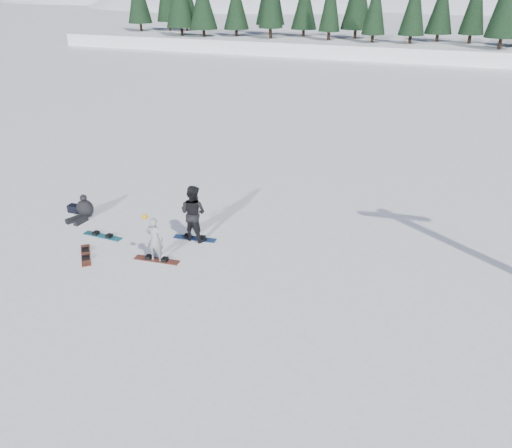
% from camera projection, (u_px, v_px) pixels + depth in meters
% --- Properties ---
extents(ground, '(420.00, 420.00, 0.00)m').
position_uv_depth(ground, '(168.00, 282.00, 14.69)').
color(ground, white).
rests_on(ground, ground).
extents(alpine_backdrop, '(412.50, 227.00, 53.20)m').
position_uv_depth(alpine_backdrop, '(412.00, 49.00, 182.51)').
color(alpine_backdrop, white).
rests_on(alpine_backdrop, ground).
extents(snowboarder_woman, '(0.59, 0.43, 1.64)m').
position_uv_depth(snowboarder_woman, '(155.00, 239.00, 15.52)').
color(snowboarder_woman, '#939398').
rests_on(snowboarder_woman, ground).
extents(snowboarder_man, '(1.03, 0.84, 1.96)m').
position_uv_depth(snowboarder_man, '(193.00, 213.00, 16.76)').
color(snowboarder_man, black).
rests_on(snowboarder_man, ground).
extents(seated_rider, '(0.75, 1.14, 0.91)m').
position_uv_depth(seated_rider, '(84.00, 209.00, 18.57)').
color(seated_rider, black).
rests_on(seated_rider, ground).
extents(gear_bag, '(0.47, 0.32, 0.30)m').
position_uv_depth(gear_bag, '(75.00, 209.00, 19.11)').
color(gear_bag, black).
rests_on(gear_bag, ground).
extents(snowboard_woman, '(1.52, 0.44, 0.03)m').
position_uv_depth(snowboard_woman, '(157.00, 260.00, 15.85)').
color(snowboard_woman, maroon).
rests_on(snowboard_woman, ground).
extents(snowboard_man, '(1.52, 0.48, 0.03)m').
position_uv_depth(snowboard_man, '(195.00, 238.00, 17.18)').
color(snowboard_man, navy).
rests_on(snowboard_man, ground).
extents(snowboard_loose_b, '(1.19, 1.32, 0.03)m').
position_uv_depth(snowboard_loose_b, '(86.00, 255.00, 16.12)').
color(snowboard_loose_b, brown).
rests_on(snowboard_loose_b, ground).
extents(snowboard_loose_c, '(1.50, 0.29, 0.03)m').
position_uv_depth(snowboard_loose_c, '(103.00, 236.00, 17.34)').
color(snowboard_loose_c, teal).
rests_on(snowboard_loose_c, ground).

